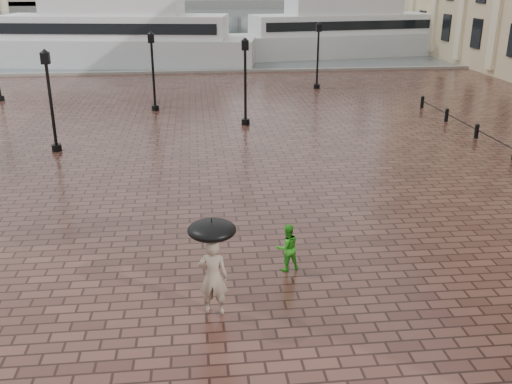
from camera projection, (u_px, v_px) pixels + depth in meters
ground at (190, 238)px, 17.26m from camera, size 300.00×300.00×0.00m
harbour_water at (189, 21)px, 102.80m from camera, size 240.00×240.00×0.00m
quay_edge at (189, 73)px, 47.01m from camera, size 80.00×0.60×0.30m
far_shore at (189, 0)px, 165.68m from camera, size 300.00×60.00×2.00m
street_lamps at (160, 72)px, 32.64m from camera, size 21.44×14.44×4.40m
adult_pedestrian at (213, 277)px, 13.13m from camera, size 0.77×0.59×1.88m
child_pedestrian at (287, 247)px, 15.19m from camera, size 0.75×0.65×1.31m
ferry_near at (116, 37)px, 50.45m from camera, size 25.15×9.78×8.04m
ferry_far at (343, 33)px, 56.58m from camera, size 23.28×9.02×7.44m
umbrella at (212, 230)px, 12.71m from camera, size 1.10×1.10×1.19m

